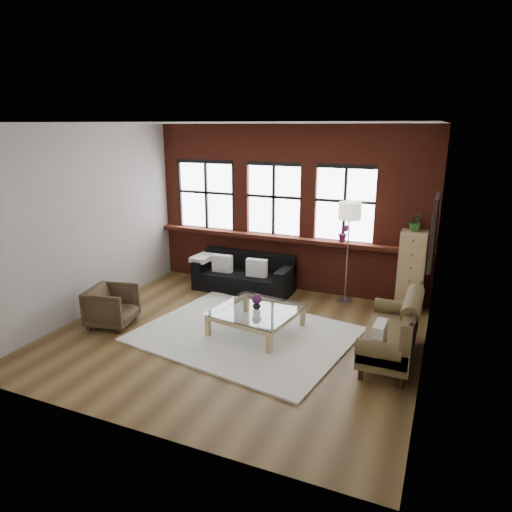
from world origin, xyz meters
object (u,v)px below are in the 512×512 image
at_px(floor_lamp, 348,249).
at_px(vintage_settee, 390,328).
at_px(dark_sofa, 244,274).
at_px(coffee_table, 257,321).
at_px(drawer_chest, 411,271).
at_px(armchair, 112,306).
at_px(vase, 257,305).

bearing_deg(floor_lamp, vintage_settee, -61.30).
relative_size(dark_sofa, coffee_table, 1.60).
bearing_deg(drawer_chest, armchair, -149.37).
height_order(vintage_settee, armchair, vintage_settee).
relative_size(vintage_settee, armchair, 2.39).
relative_size(vintage_settee, drawer_chest, 1.19).
height_order(armchair, vase, armchair).
bearing_deg(vase, dark_sofa, 120.61).
xyz_separation_m(coffee_table, floor_lamp, (1.01, 1.85, 0.82)).
height_order(vintage_settee, coffee_table, vintage_settee).
bearing_deg(vintage_settee, floor_lamp, 118.70).
height_order(vintage_settee, floor_lamp, floor_lamp).
distance_m(vase, floor_lamp, 2.18).
xyz_separation_m(dark_sofa, coffee_table, (0.98, -1.65, -0.16)).
relative_size(vase, floor_lamp, 0.07).
bearing_deg(drawer_chest, vintage_settee, -92.35).
relative_size(armchair, drawer_chest, 0.50).
xyz_separation_m(vintage_settee, coffee_table, (-2.04, 0.04, -0.26)).
bearing_deg(vase, vintage_settee, -1.09).
height_order(vase, drawer_chest, drawer_chest).
height_order(coffee_table, vase, vase).
height_order(dark_sofa, armchair, dark_sofa).
bearing_deg(vintage_settee, dark_sofa, 150.73).
xyz_separation_m(armchair, vase, (2.29, 0.66, 0.14)).
xyz_separation_m(dark_sofa, vintage_settee, (3.02, -1.69, 0.10)).
xyz_separation_m(dark_sofa, vase, (0.98, -1.65, 0.11)).
bearing_deg(drawer_chest, floor_lamp, -174.75).
distance_m(armchair, drawer_chest, 5.15).
bearing_deg(floor_lamp, armchair, -142.73).
bearing_deg(coffee_table, armchair, -163.91).
xyz_separation_m(coffee_table, vase, (0.00, -0.00, 0.27)).
height_order(vintage_settee, drawer_chest, drawer_chest).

